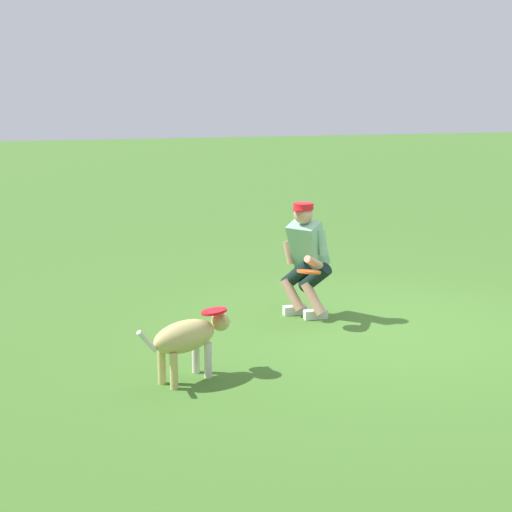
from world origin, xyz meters
The scene contains 5 objects.
ground_plane centered at (0.00, 0.00, 0.00)m, with size 60.00×60.00×0.00m, color #427029.
person centered at (0.58, -0.67, 0.70)m, with size 0.56×0.71×1.29m.
dog centered at (2.18, 0.88, 0.39)m, with size 0.96×0.60×0.57m.
frisbee_flying centered at (1.93, 0.78, 0.58)m, with size 0.23×0.23×0.02m, color red.
frisbee_held centered at (0.67, -0.30, 0.61)m, with size 0.26×0.26×0.02m, color #F35B23.
Camera 1 is at (3.33, 7.38, 2.57)m, focal length 55.30 mm.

